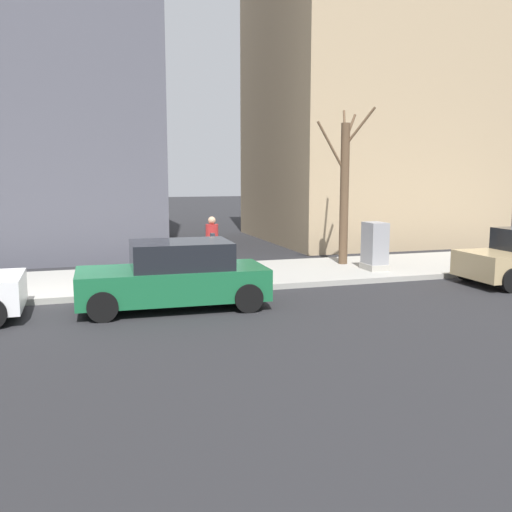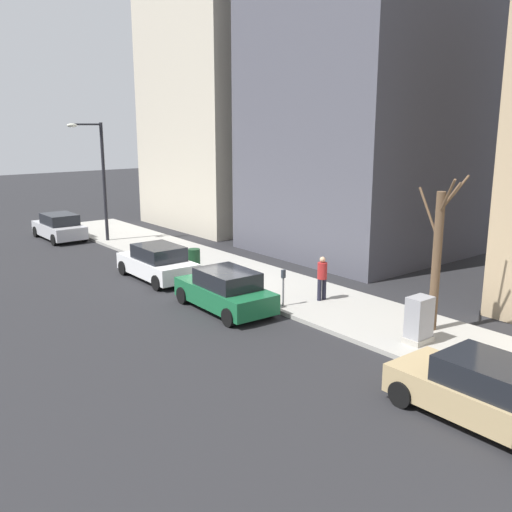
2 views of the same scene
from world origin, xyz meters
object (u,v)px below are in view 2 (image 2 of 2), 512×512
object	(u,v)px
streetlamp	(99,172)
bare_tree	(437,257)
office_tower_right	(233,108)
trash_bin	(194,259)
parked_car_silver	(59,227)
utility_box	(419,320)
office_block_center	(366,51)
parked_car_tan	(485,392)
parked_car_white	(157,263)
parking_meter	(283,284)
parked_car_green	(225,291)
pedestrian_near_meter	(322,276)

from	to	relation	value
streetlamp	bare_tree	size ratio (longest dim) A/B	1.32
office_tower_right	trash_bin	bearing A→B (deg)	-134.33
parked_car_silver	utility_box	bearing A→B (deg)	-83.47
trash_bin	office_block_center	xyz separation A→B (m)	(9.39, -1.53, 9.51)
parked_car_tan	utility_box	size ratio (longest dim) A/B	2.94
parked_car_white	bare_tree	xyz separation A→B (m)	(3.66, -11.32, 1.81)
streetlamp	trash_bin	bearing A→B (deg)	-85.86
streetlamp	bare_tree	world-z (taller)	streetlamp
parked_car_tan	office_tower_right	world-z (taller)	office_tower_right
parked_car_tan	parking_meter	xyz separation A→B (m)	(1.73, 8.82, 0.24)
parked_car_silver	office_tower_right	bearing A→B (deg)	-8.11
parked_car_green	office_tower_right	xyz separation A→B (m)	(11.34, 14.84, 6.83)
parked_car_tan	streetlamp	xyz separation A→B (m)	(1.56, 24.01, 3.28)
office_tower_right	parked_car_green	bearing A→B (deg)	-127.39
parking_meter	pedestrian_near_meter	bearing A→B (deg)	-12.53
bare_tree	pedestrian_near_meter	world-z (taller)	bare_tree
utility_box	bare_tree	world-z (taller)	bare_tree
pedestrian_near_meter	office_block_center	bearing A→B (deg)	-145.15
bare_tree	office_block_center	world-z (taller)	office_block_center
bare_tree	trash_bin	distance (m)	11.75
streetlamp	trash_bin	xyz separation A→B (m)	(0.62, -8.53, -3.42)
utility_box	trash_bin	world-z (taller)	utility_box
parked_car_tan	parked_car_green	size ratio (longest dim) A/B	0.99
parked_car_green	parked_car_white	bearing A→B (deg)	90.30
pedestrian_near_meter	office_block_center	world-z (taller)	office_block_center
parked_car_tan	parked_car_silver	xyz separation A→B (m)	(0.04, 26.60, 0.00)
trash_bin	parked_car_silver	bearing A→B (deg)	100.88
parked_car_green	trash_bin	xyz separation A→B (m)	(2.11, 5.39, -0.14)
parked_car_silver	bare_tree	world-z (taller)	bare_tree
parked_car_green	office_tower_right	distance (m)	19.89
parked_car_tan	parked_car_white	world-z (taller)	same
bare_tree	pedestrian_near_meter	xyz separation A→B (m)	(-0.55, 4.44, -1.46)
parked_car_green	pedestrian_near_meter	bearing A→B (deg)	-24.47
parked_car_tan	parked_car_silver	world-z (taller)	same
utility_box	office_tower_right	xyz separation A→B (m)	(8.83, 21.31, 6.72)
parked_car_green	parked_car_silver	bearing A→B (deg)	92.12
streetlamp	utility_box	bearing A→B (deg)	-87.14
utility_box	streetlamp	distance (m)	20.67
parked_car_tan	streetlamp	world-z (taller)	streetlamp
parked_car_silver	office_tower_right	world-z (taller)	office_tower_right
parking_meter	parked_car_green	bearing A→B (deg)	142.55
parked_car_tan	parking_meter	world-z (taller)	parked_car_tan
bare_tree	office_tower_right	distance (m)	22.78
pedestrian_near_meter	office_block_center	distance (m)	13.40
parked_car_tan	pedestrian_near_meter	world-z (taller)	pedestrian_near_meter
office_tower_right	parked_car_tan	bearing A→B (deg)	-114.59
parked_car_tan	parked_car_white	distance (m)	15.34
pedestrian_near_meter	office_tower_right	size ratio (longest dim) A/B	0.11
parking_meter	utility_box	bearing A→B (deg)	-80.72
parked_car_tan	bare_tree	distance (m)	5.88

